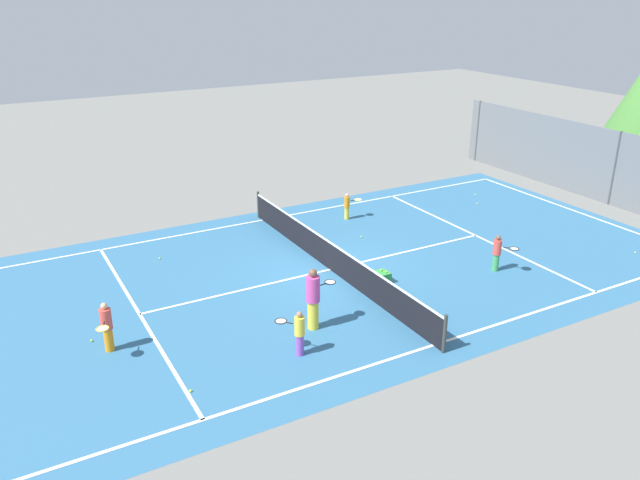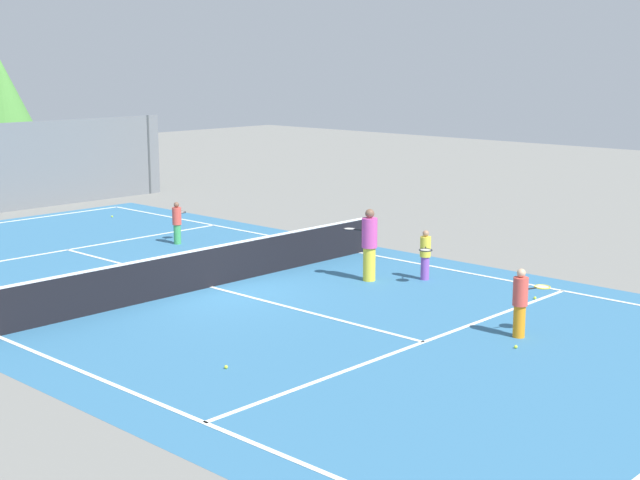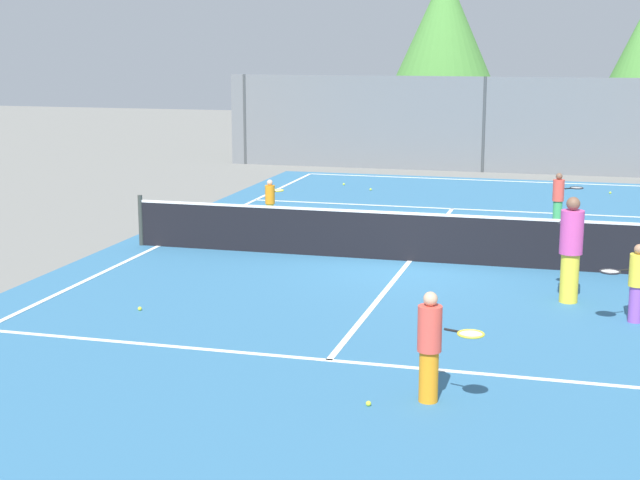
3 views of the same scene
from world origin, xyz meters
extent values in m
plane|color=slate|center=(0.00, 0.00, 0.00)|extent=(80.00, 80.00, 0.00)
cube|color=teal|center=(0.00, 0.00, 0.00)|extent=(13.00, 25.00, 0.00)
cube|color=white|center=(-5.50, 0.00, 0.01)|extent=(0.10, 24.00, 0.01)
cube|color=white|center=(5.50, 0.00, 0.01)|extent=(0.10, 24.00, 0.01)
cube|color=white|center=(0.00, 12.00, 0.01)|extent=(11.00, 0.10, 0.01)
cube|color=white|center=(0.00, -6.40, 0.01)|extent=(11.00, 0.10, 0.01)
cube|color=white|center=(0.00, 6.40, 0.01)|extent=(11.00, 0.10, 0.01)
cube|color=white|center=(0.00, 0.00, 0.01)|extent=(0.10, 12.80, 0.01)
cylinder|color=#333833|center=(-5.90, 0.00, 0.55)|extent=(0.10, 0.10, 1.10)
cylinder|color=#333833|center=(5.90, 0.00, 0.55)|extent=(0.10, 0.10, 1.10)
cube|color=black|center=(0.00, 0.00, 0.47)|extent=(11.80, 0.03, 0.95)
cube|color=white|center=(0.00, 0.00, 0.97)|extent=(11.80, 0.04, 0.05)
cube|color=slate|center=(0.00, 14.00, 1.60)|extent=(18.00, 0.06, 3.20)
cylinder|color=#3F4447|center=(-8.50, 14.00, 1.60)|extent=(0.12, 0.12, 3.20)
cylinder|color=#3F4447|center=(0.00, 14.00, 1.60)|extent=(0.12, 0.12, 3.20)
cylinder|color=#3FA559|center=(2.74, 4.79, 0.29)|extent=(0.22, 0.22, 0.59)
cylinder|color=#E54C3F|center=(2.74, 4.79, 0.85)|extent=(0.27, 0.27, 0.52)
sphere|color=brown|center=(2.74, 4.79, 1.19)|extent=(0.16, 0.16, 0.16)
cylinder|color=black|center=(2.96, 4.97, 0.87)|extent=(0.17, 0.15, 0.03)
torus|color=black|center=(3.15, 5.13, 0.87)|extent=(0.46, 0.46, 0.03)
cylinder|color=silver|center=(3.15, 5.13, 0.87)|extent=(0.39, 0.39, 0.00)
cylinder|color=yellow|center=(3.14, -2.36, 0.42)|extent=(0.31, 0.31, 0.84)
cylinder|color=#D14799|center=(3.14, -2.36, 1.21)|extent=(0.39, 0.39, 0.74)
sphere|color=brown|center=(3.14, -2.36, 1.70)|extent=(0.23, 0.23, 0.23)
cylinder|color=black|center=(3.09, -2.02, 1.25)|extent=(0.06, 0.20, 0.03)
torus|color=black|center=(3.06, -1.77, 1.25)|extent=(0.37, 0.37, 0.03)
cylinder|color=silver|center=(3.06, -1.77, 1.25)|extent=(0.31, 0.31, 0.00)
cylinder|color=yellow|center=(-3.96, 3.05, 0.25)|extent=(0.19, 0.19, 0.51)
cylinder|color=orange|center=(-3.96, 3.05, 0.73)|extent=(0.23, 0.23, 0.45)
sphere|color=beige|center=(-3.96, 3.05, 1.02)|extent=(0.14, 0.14, 0.14)
cylinder|color=black|center=(-3.95, 3.32, 0.75)|extent=(0.04, 0.20, 0.03)
torus|color=yellow|center=(-3.94, 3.57, 0.75)|extent=(0.34, 0.34, 0.03)
cylinder|color=silver|center=(-3.94, 3.57, 0.75)|extent=(0.29, 0.29, 0.00)
cylinder|color=orange|center=(1.57, -7.56, 0.32)|extent=(0.24, 0.24, 0.65)
cylinder|color=#E54C3F|center=(1.57, -7.56, 0.93)|extent=(0.30, 0.30, 0.57)
sphere|color=tan|center=(1.57, -7.56, 1.31)|extent=(0.18, 0.18, 0.18)
cylinder|color=black|center=(1.85, -7.67, 0.96)|extent=(0.20, 0.10, 0.03)
torus|color=yellow|center=(2.09, -7.75, 0.96)|extent=(0.42, 0.42, 0.03)
cylinder|color=silver|center=(2.09, -7.75, 0.96)|extent=(0.35, 0.35, 0.00)
cylinder|color=purple|center=(4.17, -3.31, 0.29)|extent=(0.21, 0.21, 0.59)
cylinder|color=yellow|center=(4.17, -3.31, 0.84)|extent=(0.27, 0.27, 0.51)
sphere|color=#A37556|center=(4.17, -3.31, 1.18)|extent=(0.16, 0.16, 0.16)
cylinder|color=black|center=(3.95, -3.48, 0.87)|extent=(0.18, 0.15, 0.03)
torus|color=black|center=(3.75, -3.63, 0.87)|extent=(0.46, 0.46, 0.03)
cylinder|color=silver|center=(3.75, -3.63, 0.87)|extent=(0.39, 0.39, 0.00)
cube|color=green|center=(1.65, 0.99, 0.18)|extent=(0.47, 0.39, 0.36)
sphere|color=#CCE533|center=(1.56, 0.99, 0.39)|extent=(0.07, 0.07, 0.07)
sphere|color=#CCE533|center=(1.74, 1.05, 0.39)|extent=(0.07, 0.07, 0.07)
sphere|color=#CCE533|center=(-2.78, 8.99, 0.03)|extent=(0.07, 0.07, 0.07)
sphere|color=#CCE533|center=(-3.65, -4.77, 0.03)|extent=(0.07, 0.07, 0.07)
sphere|color=#CCE533|center=(-3.80, 9.80, 0.03)|extent=(0.07, 0.07, 0.07)
sphere|color=#CCE533|center=(-1.94, 2.47, 0.03)|extent=(0.07, 0.07, 0.07)
sphere|color=#CCE533|center=(4.37, -6.31, 0.03)|extent=(0.07, 0.07, 0.07)
sphere|color=#CCE533|center=(4.09, 10.20, 0.03)|extent=(0.07, 0.07, 0.07)
sphere|color=#CCE533|center=(0.90, -7.91, 0.03)|extent=(0.07, 0.07, 0.07)
camera|label=1|loc=(16.74, -9.69, 8.91)|focal=35.55mm
camera|label=2|loc=(-13.71, -16.52, 5.38)|focal=50.96mm
camera|label=3|loc=(3.24, -18.70, 4.34)|focal=54.04mm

